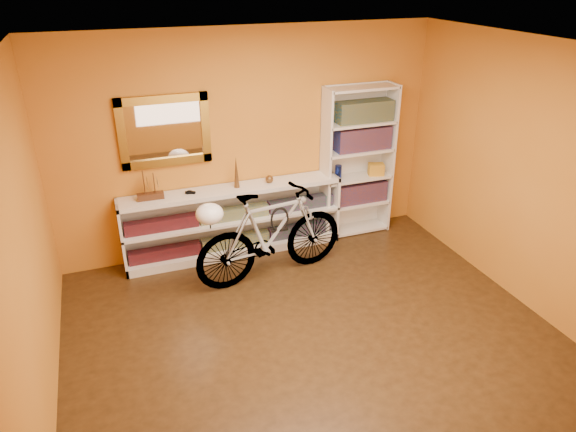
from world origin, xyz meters
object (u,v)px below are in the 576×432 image
object	(u,v)px
bookcase	(357,162)
bicycle	(271,234)
console_unit	(234,221)
helmet	(210,214)

from	to	relation	value
bookcase	bicycle	size ratio (longest dim) A/B	1.07
console_unit	helmet	size ratio (longest dim) A/B	9.22
bookcase	console_unit	bearing A→B (deg)	-179.11
console_unit	bookcase	distance (m)	1.70
bicycle	helmet	distance (m)	0.79
console_unit	helmet	distance (m)	1.00
console_unit	helmet	xyz separation A→B (m)	(-0.43, -0.75, 0.50)
bookcase	helmet	xyz separation A→B (m)	(-2.04, -0.77, -0.03)
bookcase	helmet	bearing A→B (deg)	-159.26
console_unit	bookcase	world-z (taller)	bookcase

